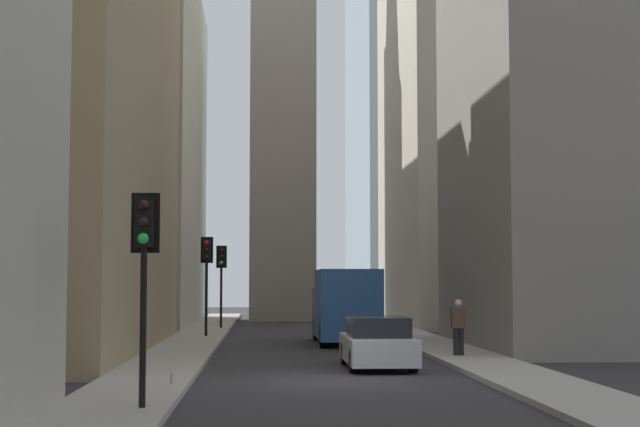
{
  "coord_description": "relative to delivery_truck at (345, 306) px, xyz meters",
  "views": [
    {
      "loc": [
        -23.11,
        1.72,
        2.37
      ],
      "look_at": [
        10.07,
        -0.21,
        4.78
      ],
      "focal_mm": 53.36,
      "sensor_mm": 36.0,
      "label": 1
    }
  ],
  "objects": [
    {
      "name": "traffic_light_midblock",
      "position": [
        3.18,
        5.56,
        1.72
      ],
      "size": [
        0.43,
        0.52,
        4.13
      ],
      "color": "black",
      "rests_on": "sidewalk_right"
    },
    {
      "name": "building_right_midfar",
      "position": [
        -4.13,
        11.99,
        8.31
      ],
      "size": [
        19.56,
        10.5,
        19.52
      ],
      "color": "#9E8966",
      "rests_on": "ground_plane"
    },
    {
      "name": "sidewalk_left",
      "position": [
        -13.75,
        -3.1,
        -1.39
      ],
      "size": [
        90.0,
        2.2,
        0.14
      ],
      "primitive_type": "cube",
      "color": "#A8A399",
      "rests_on": "ground_plane"
    },
    {
      "name": "traffic_light_foreground",
      "position": [
        -19.57,
        5.3,
        1.52
      ],
      "size": [
        0.43,
        0.52,
        3.86
      ],
      "color": "black",
      "rests_on": "sidewalk_right"
    },
    {
      "name": "ground_plane",
      "position": [
        -13.75,
        1.4,
        -1.46
      ],
      "size": [
        135.0,
        135.0,
        0.0
      ],
      "primitive_type": "plane",
      "color": "#302D30"
    },
    {
      "name": "traffic_light_far_junction",
      "position": [
        10.08,
        5.26,
        1.64
      ],
      "size": [
        0.43,
        0.52,
        4.03
      ],
      "color": "black",
      "rests_on": "sidewalk_right"
    },
    {
      "name": "pedestrian",
      "position": [
        -7.82,
        -2.83,
        -0.4
      ],
      "size": [
        0.26,
        0.44,
        1.7
      ],
      "color": "black",
      "rests_on": "sidewalk_left"
    },
    {
      "name": "building_right_far",
      "position": [
        16.63,
        12.0,
        8.18
      ],
      "size": [
        18.47,
        10.0,
        19.27
      ],
      "color": "beige",
      "rests_on": "ground_plane"
    },
    {
      "name": "building_left_far",
      "position": [
        16.11,
        -9.19,
        13.97
      ],
      "size": [
        15.97,
        10.5,
        30.84
      ],
      "color": "beige",
      "rests_on": "ground_plane"
    },
    {
      "name": "sidewalk_right",
      "position": [
        -13.75,
        5.9,
        -1.39
      ],
      "size": [
        90.0,
        2.2,
        0.14
      ],
      "primitive_type": "cube",
      "color": "#A8A399",
      "rests_on": "ground_plane"
    },
    {
      "name": "sedan_silver",
      "position": [
        -10.56,
        0.0,
        -0.8
      ],
      "size": [
        4.3,
        1.78,
        1.42
      ],
      "color": "#B7BABF",
      "rests_on": "ground_plane"
    },
    {
      "name": "church_spire",
      "position": [
        22.22,
        2.04,
        17.43
      ],
      "size": [
        4.45,
        4.45,
        36.08
      ],
      "color": "gray",
      "rests_on": "ground_plane"
    },
    {
      "name": "discarded_bottle",
      "position": [
        -15.67,
        5.16,
        -1.21
      ],
      "size": [
        0.07,
        0.07,
        0.27
      ],
      "color": "#999EA3",
      "rests_on": "sidewalk_right"
    },
    {
      "name": "delivery_truck",
      "position": [
        0.0,
        0.0,
        0.0
      ],
      "size": [
        6.46,
        2.25,
        2.84
      ],
      "color": "#285699",
      "rests_on": "ground_plane"
    }
  ]
}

